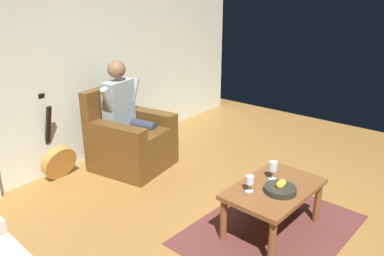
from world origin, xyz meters
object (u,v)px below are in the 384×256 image
(guitar, at_px, (58,160))
(person_seated, at_px, (127,112))
(wine_glass_near, at_px, (250,181))
(wine_glass_far, at_px, (273,167))
(coffee_table, at_px, (274,194))
(fruit_bowl, at_px, (280,189))
(armchair, at_px, (130,140))

(guitar, bearing_deg, person_seated, 152.19)
(wine_glass_near, height_order, wine_glass_far, wine_glass_far)
(coffee_table, distance_m, wine_glass_near, 0.29)
(wine_glass_far, bearing_deg, fruit_bowl, 43.18)
(wine_glass_far, bearing_deg, wine_glass_near, -8.59)
(wine_glass_near, bearing_deg, fruit_bowl, 124.96)
(coffee_table, xyz_separation_m, guitar, (0.59, -2.36, -0.14))
(person_seated, bearing_deg, wine_glass_far, 81.39)
(person_seated, height_order, fruit_bowl, person_seated)
(armchair, xyz_separation_m, wine_glass_far, (0.01, 1.88, 0.22))
(armchair, height_order, person_seated, person_seated)
(fruit_bowl, bearing_deg, wine_glass_far, -136.82)
(fruit_bowl, bearing_deg, wine_glass_near, -55.04)
(armchair, height_order, wine_glass_near, armchair)
(wine_glass_near, bearing_deg, guitar, -80.03)
(wine_glass_near, xyz_separation_m, fruit_bowl, (-0.15, 0.21, -0.06))
(wine_glass_far, distance_m, fruit_bowl, 0.25)
(person_seated, height_order, guitar, person_seated)
(armchair, bearing_deg, wine_glass_near, 71.32)
(coffee_table, distance_m, wine_glass_far, 0.24)
(coffee_table, bearing_deg, guitar, -75.96)
(guitar, xyz_separation_m, wine_glass_near, (-0.39, 2.22, 0.31))
(armchair, height_order, guitar, guitar)
(wine_glass_near, relative_size, fruit_bowl, 0.53)
(armchair, distance_m, wine_glass_near, 1.87)
(person_seated, xyz_separation_m, wine_glass_far, (0.01, 1.89, -0.13))
(coffee_table, relative_size, fruit_bowl, 3.44)
(armchair, xyz_separation_m, fruit_bowl, (0.18, 2.04, 0.14))
(person_seated, height_order, coffee_table, person_seated)
(armchair, height_order, coffee_table, armchair)
(person_seated, height_order, wine_glass_near, person_seated)
(person_seated, distance_m, wine_glass_near, 1.88)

